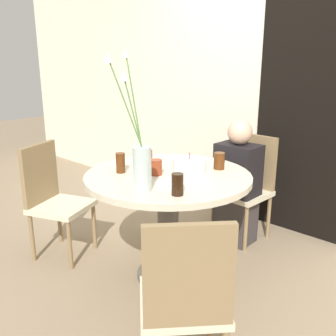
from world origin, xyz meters
name	(u,v)px	position (x,y,z in m)	size (l,w,h in m)	color
ground_plane	(168,275)	(0.00, 0.00, 0.00)	(16.00, 16.00, 0.00)	#89755B
wall_back	(272,84)	(0.00, 1.35, 1.30)	(8.00, 0.05, 2.60)	beige
doorway_panel	(306,119)	(0.35, 1.32, 1.02)	(0.90, 0.01, 2.05)	black
dining_table	(168,196)	(0.00, 0.00, 0.61)	(1.12, 1.12, 0.77)	beige
chair_near_front	(248,182)	(0.05, 0.96, 0.49)	(0.42, 0.42, 0.89)	beige
chair_right_flank	(52,195)	(-0.89, -0.37, 0.49)	(0.52, 0.52, 0.89)	beige
chair_far_back	(185,296)	(0.71, -0.65, 0.49)	(0.57, 0.57, 0.89)	beige
birthday_cake	(189,166)	(0.09, 0.11, 0.82)	(0.22, 0.22, 0.14)	white
flower_vase	(138,152)	(0.09, -0.34, 0.99)	(0.28, 0.17, 0.80)	#B2C6C1
side_plate	(170,184)	(0.16, -0.16, 0.77)	(0.18, 0.18, 0.01)	white
drink_glass_0	(156,167)	(-0.04, -0.07, 0.82)	(0.08, 0.08, 0.10)	maroon
drink_glass_1	(177,184)	(0.32, -0.26, 0.83)	(0.07, 0.07, 0.12)	black
drink_glass_2	(148,157)	(-0.27, 0.08, 0.82)	(0.07, 0.07, 0.10)	maroon
drink_glass_3	(219,161)	(0.18, 0.33, 0.83)	(0.08, 0.08, 0.12)	#51280F
drink_glass_4	(121,163)	(-0.25, -0.19, 0.84)	(0.06, 0.06, 0.13)	#51280F
person_guest	(237,186)	(0.04, 0.80, 0.49)	(0.34, 0.24, 1.05)	#383333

